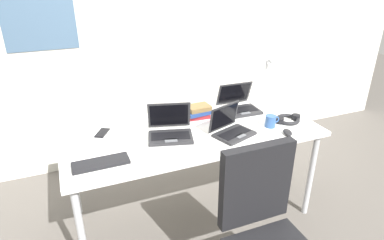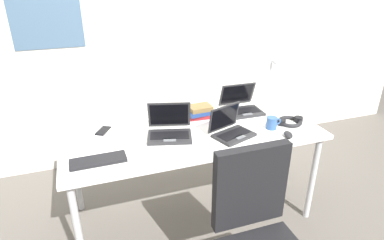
# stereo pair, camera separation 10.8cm
# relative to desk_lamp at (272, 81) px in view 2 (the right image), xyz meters

# --- Properties ---
(ground_plane) EXTENTS (12.00, 12.00, 0.00)m
(ground_plane) POSITION_rel_desk_lamp_xyz_m (-0.80, -0.28, -0.94)
(ground_plane) COLOR #56514C
(wall_back) EXTENTS (6.00, 0.13, 2.60)m
(wall_back) POSITION_rel_desk_lamp_xyz_m (-0.80, 0.82, 0.36)
(wall_back) COLOR silver
(wall_back) RESTS_ON ground_plane
(desk) EXTENTS (1.80, 0.80, 0.74)m
(desk) POSITION_rel_desk_lamp_xyz_m (-0.80, -0.28, -0.25)
(desk) COLOR white
(desk) RESTS_ON ground_plane
(desk_lamp) EXTENTS (0.12, 0.18, 0.40)m
(desk_lamp) POSITION_rel_desk_lamp_xyz_m (0.00, 0.00, 0.00)
(desk_lamp) COLOR silver
(desk_lamp) RESTS_ON desk
(laptop_front_right) EXTENTS (0.35, 0.33, 0.22)m
(laptop_front_right) POSITION_rel_desk_lamp_xyz_m (-0.97, -0.30, -0.15)
(laptop_front_right) COLOR #232326
(laptop_front_right) RESTS_ON desk
(laptop_far_corner) EXTENTS (0.30, 0.28, 0.21)m
(laptop_far_corner) POSITION_rel_desk_lamp_xyz_m (-0.31, -0.09, -0.15)
(laptop_far_corner) COLOR #232326
(laptop_far_corner) RESTS_ON desk
(laptop_front_left) EXTENTS (0.32, 0.29, 0.20)m
(laptop_front_left) POSITION_rel_desk_lamp_xyz_m (-0.57, -0.43, -0.16)
(laptop_front_left) COLOR #232326
(laptop_front_left) RESTS_ON desk
(external_keyboard) EXTENTS (0.33, 0.12, 0.02)m
(external_keyboard) POSITION_rel_desk_lamp_xyz_m (-1.47, -0.49, -0.19)
(external_keyboard) COLOR black
(external_keyboard) RESTS_ON desk
(computer_mouse) EXTENTS (0.08, 0.11, 0.03)m
(computer_mouse) POSITION_rel_desk_lamp_xyz_m (-0.21, -0.59, -0.18)
(computer_mouse) COLOR black
(computer_mouse) RESTS_ON desk
(cell_phone) EXTENTS (0.12, 0.15, 0.01)m
(cell_phone) POSITION_rel_desk_lamp_xyz_m (-1.40, -0.09, -0.19)
(cell_phone) COLOR black
(cell_phone) RESTS_ON desk
(headphones) EXTENTS (0.21, 0.18, 0.04)m
(headphones) POSITION_rel_desk_lamp_xyz_m (-0.07, -0.41, -0.18)
(headphones) COLOR black
(headphones) RESTS_ON desk
(book_stack) EXTENTS (0.20, 0.16, 0.10)m
(book_stack) POSITION_rel_desk_lamp_xyz_m (-0.67, -0.08, -0.15)
(book_stack) COLOR maroon
(book_stack) RESTS_ON desk
(coffee_mug) EXTENTS (0.11, 0.08, 0.09)m
(coffee_mug) POSITION_rel_desk_lamp_xyz_m (-0.25, -0.44, -0.15)
(coffee_mug) COLOR #2D518C
(coffee_mug) RESTS_ON desk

